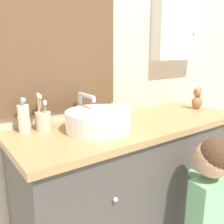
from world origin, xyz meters
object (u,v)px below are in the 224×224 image
(toothbrush_holder, at_px, (43,120))
(teddy_bear, at_px, (197,99))
(child_figure, at_px, (208,198))
(soap_dispenser, at_px, (24,118))
(sink_basin, at_px, (98,120))

(toothbrush_holder, height_order, teddy_bear, toothbrush_holder)
(child_figure, bearing_deg, teddy_bear, 44.17)
(child_figure, bearing_deg, soap_dispenser, 139.80)
(toothbrush_holder, bearing_deg, child_figure, -43.34)
(sink_basin, relative_size, soap_dispenser, 2.21)
(soap_dispenser, distance_m, child_figure, 1.03)
(toothbrush_holder, xyz_separation_m, soap_dispenser, (-0.09, 0.02, 0.02))
(teddy_bear, bearing_deg, soap_dispenser, 171.03)
(child_figure, height_order, teddy_bear, teddy_bear)
(soap_dispenser, xyz_separation_m, child_figure, (0.72, -0.61, -0.40))
(toothbrush_holder, distance_m, child_figure, 0.95)
(toothbrush_holder, distance_m, soap_dispenser, 0.10)
(soap_dispenser, distance_m, teddy_bear, 1.18)
(sink_basin, relative_size, teddy_bear, 2.60)
(sink_basin, height_order, soap_dispenser, soap_dispenser)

